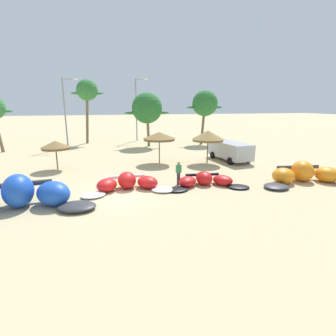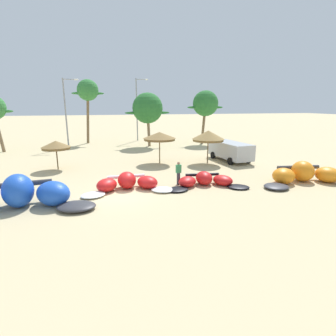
{
  "view_description": "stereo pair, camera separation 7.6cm",
  "coord_description": "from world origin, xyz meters",
  "px_view_note": "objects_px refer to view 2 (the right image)",
  "views": [
    {
      "loc": [
        -1.04,
        -15.86,
        5.47
      ],
      "look_at": [
        3.69,
        2.0,
        1.0
      ],
      "focal_mm": 28.2,
      "sensor_mm": 36.0,
      "label": 1
    },
    {
      "loc": [
        -0.97,
        -15.88,
        5.47
      ],
      "look_at": [
        3.69,
        2.0,
        1.0
      ],
      "focal_mm": 28.2,
      "sensor_mm": 36.0,
      "label": 2
    }
  ],
  "objects_px": {
    "kite_center": "(205,181)",
    "palm_center_left": "(148,108)",
    "beach_umbrella_near_palms": "(208,136)",
    "lamppost_west_center": "(67,109)",
    "palm_center_right": "(205,104)",
    "beach_umbrella_middle": "(159,136)",
    "kite_left": "(17,197)",
    "kite_left_of_center": "(127,183)",
    "person_near_kites": "(178,173)",
    "kite_right_of_center": "(306,175)",
    "parked_van": "(230,150)",
    "palm_left_of_gap": "(88,91)",
    "beach_umbrella_near_van": "(56,145)",
    "lamppost_east_center": "(138,106)"
  },
  "relations": [
    {
      "from": "kite_center",
      "to": "beach_umbrella_near_palms",
      "type": "relative_size",
      "value": 1.87
    },
    {
      "from": "beach_umbrella_near_palms",
      "to": "lamppost_west_center",
      "type": "height_order",
      "value": "lamppost_west_center"
    },
    {
      "from": "kite_right_of_center",
      "to": "parked_van",
      "type": "relative_size",
      "value": 1.41
    },
    {
      "from": "palm_center_right",
      "to": "beach_umbrella_middle",
      "type": "bearing_deg",
      "value": -129.45
    },
    {
      "from": "kite_left",
      "to": "kite_left_of_center",
      "type": "bearing_deg",
      "value": 17.53
    },
    {
      "from": "kite_left",
      "to": "palm_left_of_gap",
      "type": "relative_size",
      "value": 0.92
    },
    {
      "from": "kite_center",
      "to": "palm_center_left",
      "type": "xyz_separation_m",
      "value": [
        -0.58,
        18.51,
        4.6
      ]
    },
    {
      "from": "beach_umbrella_middle",
      "to": "parked_van",
      "type": "bearing_deg",
      "value": -4.36
    },
    {
      "from": "kite_left",
      "to": "person_near_kites",
      "type": "relative_size",
      "value": 5.04
    },
    {
      "from": "lamppost_west_center",
      "to": "kite_left_of_center",
      "type": "bearing_deg",
      "value": -74.43
    },
    {
      "from": "beach_umbrella_near_palms",
      "to": "palm_center_left",
      "type": "height_order",
      "value": "palm_center_left"
    },
    {
      "from": "kite_left",
      "to": "lamppost_east_center",
      "type": "bearing_deg",
      "value": 68.28
    },
    {
      "from": "beach_umbrella_near_palms",
      "to": "parked_van",
      "type": "bearing_deg",
      "value": 15.77
    },
    {
      "from": "kite_left_of_center",
      "to": "palm_left_of_gap",
      "type": "xyz_separation_m",
      "value": [
        -2.8,
        22.96,
        6.83
      ]
    },
    {
      "from": "kite_left",
      "to": "lamppost_west_center",
      "type": "xyz_separation_m",
      "value": [
        0.64,
        21.14,
        4.16
      ]
    },
    {
      "from": "palm_left_of_gap",
      "to": "palm_center_left",
      "type": "relative_size",
      "value": 1.27
    },
    {
      "from": "kite_right_of_center",
      "to": "beach_umbrella_middle",
      "type": "height_order",
      "value": "beach_umbrella_middle"
    },
    {
      "from": "parked_van",
      "to": "palm_left_of_gap",
      "type": "height_order",
      "value": "palm_left_of_gap"
    },
    {
      "from": "palm_left_of_gap",
      "to": "kite_left_of_center",
      "type": "bearing_deg",
      "value": -83.05
    },
    {
      "from": "beach_umbrella_near_palms",
      "to": "kite_left",
      "type": "bearing_deg",
      "value": -150.82
    },
    {
      "from": "beach_umbrella_near_van",
      "to": "palm_left_of_gap",
      "type": "bearing_deg",
      "value": 81.36
    },
    {
      "from": "kite_left",
      "to": "person_near_kites",
      "type": "height_order",
      "value": "kite_left"
    },
    {
      "from": "kite_left",
      "to": "kite_right_of_center",
      "type": "bearing_deg",
      "value": 0.87
    },
    {
      "from": "kite_right_of_center",
      "to": "parked_van",
      "type": "bearing_deg",
      "value": 101.05
    },
    {
      "from": "kite_center",
      "to": "palm_center_left",
      "type": "relative_size",
      "value": 0.84
    },
    {
      "from": "kite_right_of_center",
      "to": "lamppost_west_center",
      "type": "relative_size",
      "value": 0.87
    },
    {
      "from": "kite_left_of_center",
      "to": "person_near_kites",
      "type": "xyz_separation_m",
      "value": [
        3.57,
        0.24,
        0.39
      ]
    },
    {
      "from": "beach_umbrella_middle",
      "to": "beach_umbrella_near_van",
      "type": "bearing_deg",
      "value": -178.43
    },
    {
      "from": "palm_center_left",
      "to": "palm_center_right",
      "type": "height_order",
      "value": "palm_center_right"
    },
    {
      "from": "palm_left_of_gap",
      "to": "palm_center_left",
      "type": "distance_m",
      "value": 9.25
    },
    {
      "from": "kite_center",
      "to": "kite_left",
      "type": "bearing_deg",
      "value": -172.85
    },
    {
      "from": "beach_umbrella_middle",
      "to": "person_near_kites",
      "type": "relative_size",
      "value": 1.89
    },
    {
      "from": "lamppost_east_center",
      "to": "kite_left",
      "type": "bearing_deg",
      "value": -111.72
    },
    {
      "from": "kite_left",
      "to": "palm_left_of_gap",
      "type": "xyz_separation_m",
      "value": [
        3.2,
        24.85,
        6.56
      ]
    },
    {
      "from": "kite_right_of_center",
      "to": "parked_van",
      "type": "distance_m",
      "value": 8.57
    },
    {
      "from": "kite_left",
      "to": "beach_umbrella_near_palms",
      "type": "xyz_separation_m",
      "value": [
        14.19,
        7.92,
        1.93
      ]
    },
    {
      "from": "kite_right_of_center",
      "to": "palm_left_of_gap",
      "type": "relative_size",
      "value": 0.85
    },
    {
      "from": "parked_van",
      "to": "palm_center_right",
      "type": "bearing_deg",
      "value": 79.98
    },
    {
      "from": "person_near_kites",
      "to": "kite_left_of_center",
      "type": "bearing_deg",
      "value": -176.14
    },
    {
      "from": "kite_center",
      "to": "kite_right_of_center",
      "type": "bearing_deg",
      "value": -8.92
    },
    {
      "from": "kite_left_of_center",
      "to": "palm_center_right",
      "type": "distance_m",
      "value": 22.99
    },
    {
      "from": "kite_left_of_center",
      "to": "kite_right_of_center",
      "type": "relative_size",
      "value": 0.82
    },
    {
      "from": "kite_left_of_center",
      "to": "kite_right_of_center",
      "type": "bearing_deg",
      "value": -7.36
    },
    {
      "from": "kite_center",
      "to": "beach_umbrella_middle",
      "type": "bearing_deg",
      "value": 100.44
    },
    {
      "from": "kite_right_of_center",
      "to": "kite_left_of_center",
      "type": "bearing_deg",
      "value": 172.64
    },
    {
      "from": "kite_center",
      "to": "beach_umbrella_middle",
      "type": "relative_size",
      "value": 1.91
    },
    {
      "from": "beach_umbrella_near_palms",
      "to": "lamppost_west_center",
      "type": "xyz_separation_m",
      "value": [
        -13.55,
        13.21,
        2.23
      ]
    },
    {
      "from": "kite_right_of_center",
      "to": "palm_center_left",
      "type": "bearing_deg",
      "value": 111.68
    },
    {
      "from": "palm_center_left",
      "to": "lamppost_west_center",
      "type": "height_order",
      "value": "lamppost_west_center"
    },
    {
      "from": "person_near_kites",
      "to": "beach_umbrella_middle",
      "type": "bearing_deg",
      "value": 87.84
    }
  ]
}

